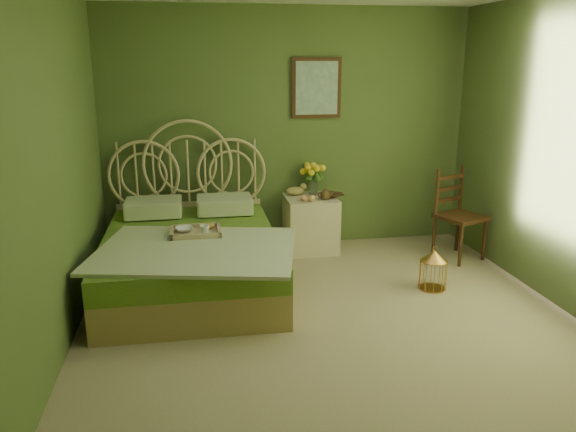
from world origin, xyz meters
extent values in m
plane|color=tan|center=(0.00, 0.00, 0.00)|extent=(4.50, 4.50, 0.00)
plane|color=#546B38|center=(0.00, 2.25, 1.30)|extent=(4.00, 0.00, 4.00)
plane|color=#546B38|center=(-2.00, 0.00, 1.30)|extent=(0.00, 4.50, 4.50)
cube|color=#311F0D|center=(0.31, 2.23, 1.75)|extent=(0.54, 0.03, 0.64)
cube|color=#B5C3B3|center=(0.31, 2.21, 1.75)|extent=(0.46, 0.01, 0.56)
cube|color=#A68C53|center=(-1.10, 1.10, 0.15)|extent=(1.53, 2.04, 0.31)
cube|color=olive|center=(-1.10, 1.10, 0.41)|extent=(1.53, 2.04, 0.20)
cube|color=beige|center=(-1.05, 0.64, 0.53)|extent=(1.83, 1.53, 0.03)
cube|color=beige|center=(-1.46, 1.82, 0.60)|extent=(0.56, 0.41, 0.16)
cube|color=beige|center=(-0.74, 1.82, 0.60)|extent=(0.56, 0.41, 0.16)
cube|color=#CDB989|center=(-1.05, 1.05, 0.53)|extent=(0.45, 0.35, 0.04)
ellipsoid|color=#B77A38|center=(-0.93, 1.14, 0.58)|extent=(0.12, 0.07, 0.05)
cube|color=beige|center=(0.21, 1.98, 0.30)|extent=(0.54, 0.54, 0.60)
cylinder|color=silver|center=(0.26, 2.11, 0.69)|extent=(0.10, 0.10, 0.18)
ellipsoid|color=#A68C53|center=(0.05, 2.09, 0.65)|extent=(0.21, 0.11, 0.10)
sphere|color=#EF9D5D|center=(0.10, 1.82, 0.63)|extent=(0.07, 0.07, 0.07)
sphere|color=#EF9D5D|center=(0.17, 1.79, 0.63)|extent=(0.07, 0.07, 0.07)
cube|color=#311F0D|center=(1.70, 1.45, 0.45)|extent=(0.55, 0.55, 0.04)
cylinder|color=#311F0D|center=(1.52, 1.26, 0.23)|extent=(0.04, 0.04, 0.45)
cylinder|color=#311F0D|center=(1.88, 1.26, 0.23)|extent=(0.04, 0.04, 0.45)
cylinder|color=#311F0D|center=(1.52, 1.63, 0.23)|extent=(0.04, 0.04, 0.45)
cylinder|color=#311F0D|center=(1.88, 1.63, 0.23)|extent=(0.04, 0.04, 0.45)
cube|color=#311F0D|center=(1.70, 1.63, 0.71)|extent=(0.35, 0.18, 0.51)
cylinder|color=#B87C3B|center=(1.09, 0.71, 0.01)|extent=(0.24, 0.24, 0.01)
cylinder|color=#B87C3B|center=(1.09, 0.71, 0.14)|extent=(0.24, 0.24, 0.27)
cone|color=#B87C3B|center=(1.09, 0.71, 0.32)|extent=(0.24, 0.24, 0.10)
imported|color=#381E0F|center=(0.39, 2.00, 0.61)|extent=(0.24, 0.27, 0.02)
imported|color=#472819|center=(0.39, 2.00, 0.63)|extent=(0.24, 0.26, 0.02)
imported|color=white|center=(-1.15, 1.10, 0.57)|extent=(0.19, 0.19, 0.04)
imported|color=white|center=(-0.97, 0.99, 0.59)|extent=(0.10, 0.10, 0.08)
camera|label=1|loc=(-1.04, -3.82, 2.05)|focal=35.00mm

